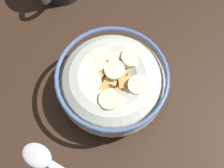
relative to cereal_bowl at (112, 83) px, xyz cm
name	(u,v)px	position (x,y,z in cm)	size (l,w,h in cm)	color
ground_plane	(112,94)	(0.02, 0.01, -4.34)	(93.54, 93.54, 2.00)	#332116
cereal_bowl	(112,83)	(0.00, 0.00, 0.00)	(15.18, 15.18, 6.39)	beige
spoon	(51,164)	(12.84, -3.80, -3.00)	(4.29, 16.86, 0.80)	silver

